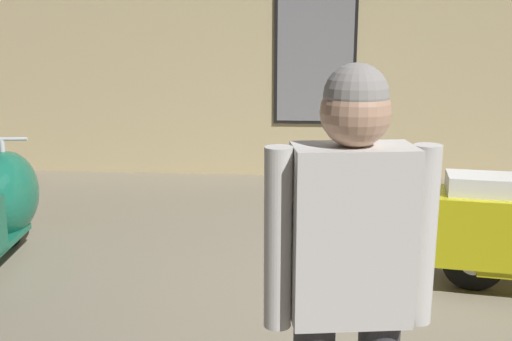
{
  "coord_description": "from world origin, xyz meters",
  "views": [
    {
      "loc": [
        -0.22,
        -3.76,
        1.87
      ],
      "look_at": [
        -0.61,
        0.66,
        0.81
      ],
      "focal_mm": 41.79,
      "sensor_mm": 36.0,
      "label": 1
    }
  ],
  "objects": [
    {
      "name": "visitor_0",
      "position": [
        -0.06,
        -1.81,
        1.02
      ],
      "size": [
        0.59,
        0.33,
        1.76
      ],
      "rotation": [
        0.0,
        0.0,
        1.73
      ],
      "color": "black",
      "rests_on": "ground"
    },
    {
      "name": "ground_plane",
      "position": [
        0.0,
        0.0,
        0.0
      ],
      "size": [
        60.0,
        60.0,
        0.0
      ],
      "primitive_type": "plane",
      "color": "gray"
    },
    {
      "name": "showroom_back_wall",
      "position": [
        -0.0,
        3.88,
        1.87
      ],
      "size": [
        18.0,
        0.24,
        3.74
      ],
      "color": "#CCB784",
      "rests_on": "ground"
    }
  ]
}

